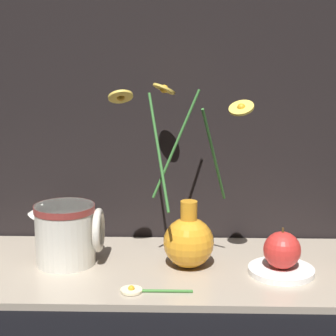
{
  "coord_description": "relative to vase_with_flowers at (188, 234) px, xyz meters",
  "views": [
    {
      "loc": [
        0.04,
        -0.96,
        0.4
      ],
      "look_at": [
        0.02,
        0.0,
        0.19
      ],
      "focal_mm": 60.0,
      "sensor_mm": 36.0,
      "label": 1
    }
  ],
  "objects": [
    {
      "name": "ground_plane",
      "position": [
        -0.05,
        -0.0,
        -0.07
      ],
      "size": [
        6.0,
        6.0,
        0.0
      ],
      "primitive_type": "plane",
      "color": "black"
    },
    {
      "name": "shelf",
      "position": [
        -0.05,
        -0.0,
        -0.07
      ],
      "size": [
        0.89,
        0.32,
        0.01
      ],
      "color": "tan",
      "rests_on": "ground_plane"
    },
    {
      "name": "vase_with_flowers",
      "position": [
        0.0,
        0.0,
        0.0
      ],
      "size": [
        0.25,
        0.19,
        0.33
      ],
      "color": "orange",
      "rests_on": "shelf"
    },
    {
      "name": "ceramic_pitcher",
      "position": [
        -0.22,
        0.01,
        0.0
      ],
      "size": [
        0.13,
        0.11,
        0.12
      ],
      "color": "beige",
      "rests_on": "shelf"
    },
    {
      "name": "saucer_plate",
      "position": [
        0.16,
        -0.03,
        -0.06
      ],
      "size": [
        0.12,
        0.12,
        0.01
      ],
      "color": "white",
      "rests_on": "shelf"
    },
    {
      "name": "orange_fruit",
      "position": [
        0.16,
        -0.03,
        -0.02
      ],
      "size": [
        0.07,
        0.07,
        0.07
      ],
      "color": "red",
      "rests_on": "saucer_plate"
    },
    {
      "name": "loose_daisy",
      "position": [
        -0.08,
        -0.12,
        -0.06
      ],
      "size": [
        0.12,
        0.04,
        0.01
      ],
      "color": "#3D7A33",
      "rests_on": "shelf"
    }
  ]
}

